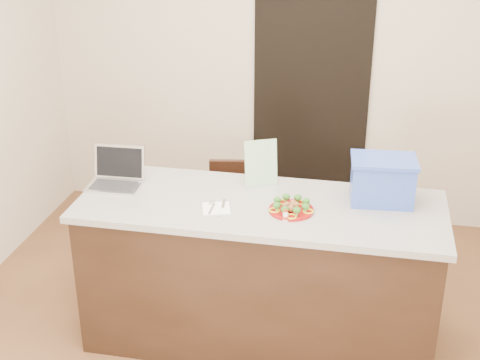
% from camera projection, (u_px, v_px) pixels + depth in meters
% --- Properties ---
extents(room_shell, '(4.00, 4.00, 4.00)m').
position_uv_depth(room_shell, '(253.00, 96.00, 3.23)').
color(room_shell, white).
rests_on(room_shell, ground).
extents(doorway, '(0.90, 0.02, 2.00)m').
position_uv_depth(doorway, '(311.00, 99.00, 5.23)').
color(doorway, black).
rests_on(doorway, ground).
extents(island, '(2.06, 0.76, 0.92)m').
position_uv_depth(island, '(259.00, 273.00, 3.93)').
color(island, black).
rests_on(island, ground).
extents(plate, '(0.25, 0.25, 0.02)m').
position_uv_depth(plate, '(291.00, 210.00, 3.64)').
color(plate, maroon).
rests_on(plate, island).
extents(meatballs, '(0.09, 0.10, 0.04)m').
position_uv_depth(meatballs, '(291.00, 206.00, 3.64)').
color(meatballs, brown).
rests_on(meatballs, plate).
extents(broccoli, '(0.20, 0.20, 0.04)m').
position_uv_depth(broccoli, '(291.00, 203.00, 3.63)').
color(broccoli, '#1D4E14').
rests_on(broccoli, plate).
extents(pepper_rings, '(0.24, 0.24, 0.01)m').
position_uv_depth(pepper_rings, '(291.00, 208.00, 3.64)').
color(pepper_rings, yellow).
rests_on(pepper_rings, plate).
extents(napkin, '(0.18, 0.18, 0.01)m').
position_uv_depth(napkin, '(216.00, 208.00, 3.68)').
color(napkin, white).
rests_on(napkin, island).
extents(fork, '(0.03, 0.16, 0.00)m').
position_uv_depth(fork, '(213.00, 206.00, 3.69)').
color(fork, '#B3B3B7').
rests_on(fork, napkin).
extents(knife, '(0.03, 0.20, 0.01)m').
position_uv_depth(knife, '(221.00, 209.00, 3.65)').
color(knife, white).
rests_on(knife, napkin).
extents(yogurt_bottle, '(0.03, 0.03, 0.06)m').
position_uv_depth(yogurt_bottle, '(286.00, 216.00, 3.54)').
color(yogurt_bottle, beige).
rests_on(yogurt_bottle, island).
extents(laptop, '(0.32, 0.25, 0.22)m').
position_uv_depth(laptop, '(117.00, 174.00, 3.96)').
color(laptop, silver).
rests_on(laptop, island).
extents(leaflet, '(0.19, 0.12, 0.28)m').
position_uv_depth(leaflet, '(261.00, 163.00, 3.91)').
color(leaflet, white).
rests_on(leaflet, island).
extents(blue_box, '(0.38, 0.29, 0.26)m').
position_uv_depth(blue_box, '(382.00, 180.00, 3.71)').
color(blue_box, '#314FB2').
rests_on(blue_box, island).
extents(chair, '(0.43, 0.44, 0.85)m').
position_uv_depth(chair, '(234.00, 215.00, 4.55)').
color(chair, black).
rests_on(chair, ground).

